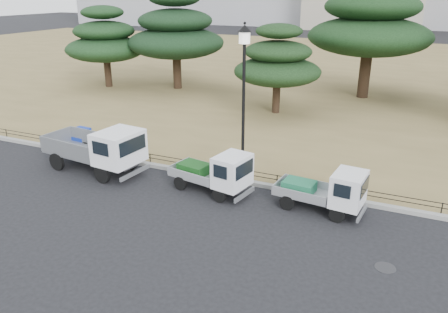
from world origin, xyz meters
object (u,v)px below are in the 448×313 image
at_px(truck_large, 98,147).
at_px(truck_kei_front, 215,172).
at_px(truck_kei_rear, 326,190).
at_px(tarp_pile, 79,140).
at_px(street_lamp, 244,78).

height_order(truck_large, truck_kei_front, truck_large).
bearing_deg(truck_kei_rear, truck_kei_front, -171.55).
height_order(truck_kei_front, truck_kei_rear, truck_kei_front).
height_order(truck_large, tarp_pile, truck_large).
xyz_separation_m(truck_large, street_lamp, (6.06, 1.66, 3.16)).
bearing_deg(truck_large, street_lamp, 21.80).
distance_m(truck_large, truck_kei_rear, 9.81).
distance_m(truck_large, tarp_pile, 3.11).
bearing_deg(street_lamp, truck_large, -164.67).
bearing_deg(truck_kei_rear, truck_large, -172.25).
bearing_deg(truck_kei_rear, street_lamp, 166.12).
relative_size(truck_large, street_lamp, 0.79).
distance_m(street_lamp, tarp_pile, 9.38).
bearing_deg(truck_kei_front, street_lamp, 81.72).
xyz_separation_m(truck_kei_rear, street_lamp, (-3.73, 1.34, 3.47)).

